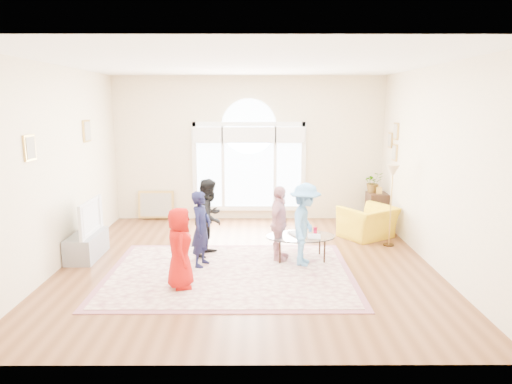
{
  "coord_description": "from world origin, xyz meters",
  "views": [
    {
      "loc": [
        0.13,
        -7.19,
        2.6
      ],
      "look_at": [
        0.15,
        0.3,
        1.14
      ],
      "focal_mm": 32.0,
      "sensor_mm": 36.0,
      "label": 1
    }
  ],
  "objects_px": {
    "tv_console": "(87,246)",
    "armchair": "(368,222)",
    "area_rug": "(230,273)",
    "coffee_table": "(301,237)",
    "television": "(85,217)"
  },
  "relations": [
    {
      "from": "tv_console",
      "to": "armchair",
      "type": "distance_m",
      "value": 5.23
    },
    {
      "from": "area_rug",
      "to": "coffee_table",
      "type": "distance_m",
      "value": 1.38
    },
    {
      "from": "area_rug",
      "to": "tv_console",
      "type": "height_order",
      "value": "tv_console"
    },
    {
      "from": "television",
      "to": "coffee_table",
      "type": "bearing_deg",
      "value": -2.07
    },
    {
      "from": "area_rug",
      "to": "television",
      "type": "bearing_deg",
      "value": 162.66
    },
    {
      "from": "coffee_table",
      "to": "tv_console",
      "type": "bearing_deg",
      "value": 175.32
    },
    {
      "from": "tv_console",
      "to": "armchair",
      "type": "relative_size",
      "value": 1.04
    },
    {
      "from": "area_rug",
      "to": "armchair",
      "type": "distance_m",
      "value": 3.26
    },
    {
      "from": "tv_console",
      "to": "armchair",
      "type": "height_order",
      "value": "armchair"
    },
    {
      "from": "coffee_table",
      "to": "armchair",
      "type": "height_order",
      "value": "armchair"
    },
    {
      "from": "television",
      "to": "coffee_table",
      "type": "relative_size",
      "value": 0.85
    },
    {
      "from": "area_rug",
      "to": "coffee_table",
      "type": "relative_size",
      "value": 3.03
    },
    {
      "from": "television",
      "to": "area_rug",
      "type": "bearing_deg",
      "value": -17.34
    },
    {
      "from": "tv_console",
      "to": "television",
      "type": "height_order",
      "value": "television"
    },
    {
      "from": "tv_console",
      "to": "armchair",
      "type": "xyz_separation_m",
      "value": [
        5.1,
        1.16,
        0.1
      ]
    }
  ]
}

